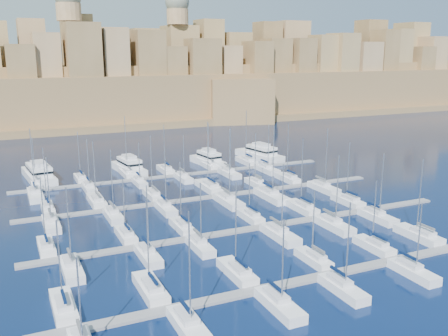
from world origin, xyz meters
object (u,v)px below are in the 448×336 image
sailboat_0 (64,307)px  sailboat_4 (374,246)px  motor_yacht_d (260,153)px  sailboat_2 (237,272)px  motor_yacht_b (129,166)px  motor_yacht_c (208,159)px  motor_yacht_a (39,174)px

sailboat_0 → sailboat_4: sailboat_0 is taller
sailboat_4 → motor_yacht_d: (17.09, 71.06, 1.01)m
sailboat_2 → sailboat_4: bearing=-1.0°
motor_yacht_b → motor_yacht_d: (40.82, 1.00, -0.00)m
motor_yacht_c → motor_yacht_b: bearing=178.3°
sailboat_2 → sailboat_0: bearing=-179.9°
sailboat_2 → motor_yacht_d: size_ratio=0.78×
sailboat_4 → motor_yacht_b: 73.97m
motor_yacht_b → motor_yacht_c: same height
sailboat_0 → motor_yacht_a: bearing=87.7°
motor_yacht_a → motor_yacht_c: size_ratio=1.31×
sailboat_4 → motor_yacht_d: bearing=76.5°
sailboat_0 → motor_yacht_d: sailboat_0 is taller
sailboat_0 → motor_yacht_b: sailboat_0 is taller
motor_yacht_d → motor_yacht_b: bearing=-178.6°
sailboat_0 → motor_yacht_c: 84.43m
sailboat_4 → motor_yacht_d: sailboat_4 is taller
motor_yacht_d → motor_yacht_c: bearing=-174.6°
sailboat_4 → motor_yacht_c: (-0.77, 69.38, 1.01)m
motor_yacht_c → motor_yacht_d: same height
motor_yacht_a → motor_yacht_d: same height
sailboat_4 → motor_yacht_a: sailboat_4 is taller
sailboat_0 → motor_yacht_c: bearing=54.8°
motor_yacht_a → motor_yacht_d: bearing=-0.4°
motor_yacht_a → motor_yacht_d: 63.69m
sailboat_0 → motor_yacht_d: bearing=46.7°
sailboat_2 → sailboat_4: 25.02m
sailboat_0 → motor_yacht_a: 71.23m
motor_yacht_a → motor_yacht_c: same height
sailboat_2 → motor_yacht_b: bearing=88.9°
sailboat_0 → motor_yacht_b: 74.27m
motor_yacht_b → sailboat_0: bearing=-110.2°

